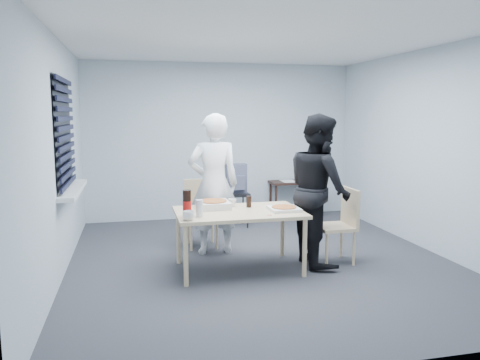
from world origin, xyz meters
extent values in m
plane|color=#313035|center=(0.00, 0.00, 0.00)|extent=(5.00, 5.00, 0.00)
plane|color=white|center=(0.00, 0.00, 2.60)|extent=(5.00, 5.00, 0.00)
plane|color=silver|center=(0.00, 2.50, 1.30)|extent=(4.50, 0.00, 4.50)
plane|color=silver|center=(0.00, -2.50, 1.30)|extent=(4.50, 0.00, 4.50)
plane|color=silver|center=(-2.25, 0.00, 1.30)|extent=(0.00, 5.00, 5.00)
plane|color=silver|center=(2.25, 0.00, 1.30)|extent=(0.00, 5.00, 5.00)
plane|color=black|center=(-2.23, 0.40, 1.55)|extent=(0.00, 1.30, 1.30)
cube|color=black|center=(-2.21, 0.40, 1.55)|extent=(0.04, 1.30, 1.25)
cube|color=silver|center=(-2.16, 0.40, 0.89)|extent=(0.18, 1.42, 0.05)
cube|color=beige|center=(-0.33, -0.27, 0.67)|extent=(1.41, 0.89, 0.04)
cylinder|color=beige|center=(-0.98, -0.66, 0.32)|extent=(0.05, 0.05, 0.65)
cylinder|color=beige|center=(-0.98, 0.11, 0.32)|extent=(0.05, 0.05, 0.65)
cylinder|color=beige|center=(0.31, -0.66, 0.32)|extent=(0.05, 0.05, 0.65)
cylinder|color=beige|center=(0.31, 0.11, 0.32)|extent=(0.05, 0.05, 0.65)
cube|color=beige|center=(-0.60, 0.75, 0.43)|extent=(0.42, 0.42, 0.04)
cube|color=beige|center=(-0.60, 0.94, 0.67)|extent=(0.42, 0.04, 0.44)
cylinder|color=beige|center=(-0.77, 0.58, 0.21)|extent=(0.03, 0.03, 0.41)
cylinder|color=beige|center=(-0.77, 0.92, 0.21)|extent=(0.03, 0.03, 0.41)
cylinder|color=beige|center=(-0.43, 0.58, 0.21)|extent=(0.03, 0.03, 0.41)
cylinder|color=beige|center=(-0.43, 0.92, 0.21)|extent=(0.03, 0.03, 0.41)
cube|color=beige|center=(0.84, -0.26, 0.43)|extent=(0.42, 0.42, 0.04)
cube|color=beige|center=(1.03, -0.26, 0.67)|extent=(0.04, 0.42, 0.44)
cylinder|color=beige|center=(0.67, -0.43, 0.21)|extent=(0.03, 0.03, 0.41)
cylinder|color=beige|center=(0.67, -0.09, 0.21)|extent=(0.03, 0.03, 0.41)
cylinder|color=beige|center=(1.01, -0.43, 0.21)|extent=(0.03, 0.03, 0.41)
cylinder|color=beige|center=(1.01, -0.09, 0.21)|extent=(0.03, 0.03, 0.41)
imported|color=white|center=(-0.49, 0.44, 0.89)|extent=(0.65, 0.42, 1.77)
imported|color=black|center=(0.65, -0.22, 0.89)|extent=(0.47, 0.86, 1.77)
cube|color=#321B16|center=(1.28, 2.28, 0.59)|extent=(0.92, 0.41, 0.04)
cylinder|color=#321B16|center=(0.86, 2.12, 0.29)|extent=(0.04, 0.04, 0.57)
cylinder|color=#321B16|center=(0.86, 2.44, 0.29)|extent=(0.04, 0.04, 0.57)
cylinder|color=#321B16|center=(1.70, 2.12, 0.29)|extent=(0.04, 0.04, 0.57)
cylinder|color=#321B16|center=(1.70, 2.44, 0.29)|extent=(0.04, 0.04, 0.57)
cube|color=black|center=(0.09, 1.75, 0.52)|extent=(0.39, 0.39, 0.04)
cylinder|color=black|center=(-0.07, 1.60, 0.25)|extent=(0.04, 0.04, 0.50)
cylinder|color=black|center=(-0.07, 1.91, 0.25)|extent=(0.04, 0.04, 0.50)
cylinder|color=black|center=(0.24, 1.60, 0.25)|extent=(0.04, 0.04, 0.50)
cylinder|color=black|center=(0.24, 1.91, 0.25)|extent=(0.04, 0.04, 0.50)
cube|color=slate|center=(0.09, 1.75, 0.77)|extent=(0.32, 0.17, 0.45)
cube|color=slate|center=(0.09, 1.64, 0.71)|extent=(0.24, 0.06, 0.22)
cube|color=white|center=(-0.58, -0.06, 0.70)|extent=(0.36, 0.36, 0.04)
cube|color=white|center=(-0.58, -0.06, 0.74)|extent=(0.36, 0.36, 0.04)
cylinder|color=#CC7F38|center=(-0.58, -0.06, 0.77)|extent=(0.31, 0.31, 0.01)
cube|color=white|center=(0.17, -0.37, 0.70)|extent=(0.33, 0.33, 0.03)
cylinder|color=#CC7F38|center=(0.17, -0.37, 0.73)|extent=(0.28, 0.28, 0.01)
imported|color=white|center=(-0.94, -0.62, 0.73)|extent=(0.17, 0.17, 0.10)
imported|color=white|center=(-0.36, -0.03, 0.73)|extent=(0.10, 0.10, 0.09)
cylinder|color=black|center=(-0.17, -0.10, 0.75)|extent=(0.08, 0.08, 0.13)
cylinder|color=black|center=(-0.93, -0.47, 0.83)|extent=(0.09, 0.09, 0.29)
cylinder|color=red|center=(-0.93, -0.47, 0.81)|extent=(0.09, 0.09, 0.10)
cylinder|color=silver|center=(-0.80, -0.48, 0.78)|extent=(0.10, 0.10, 0.18)
torus|color=red|center=(-0.07, -0.59, 0.69)|extent=(0.06, 0.06, 0.00)
cube|color=white|center=(1.13, 2.27, 0.61)|extent=(0.30, 0.36, 0.01)
cube|color=black|center=(1.50, 2.30, 0.64)|extent=(0.15, 0.11, 0.06)
camera|label=1|loc=(-1.48, -5.28, 1.77)|focal=35.00mm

